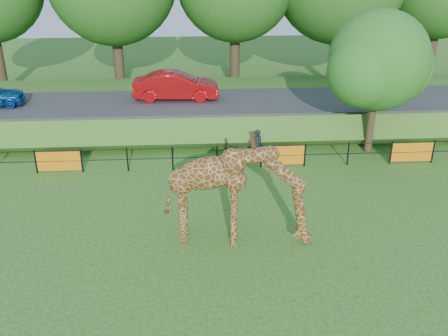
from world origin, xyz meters
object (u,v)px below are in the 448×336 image
Objects in this scene: car_red at (176,86)px; tree_east at (380,64)px; giraffe at (239,195)px; visitor at (257,145)px.

tree_east reaches higher than car_red.
visitor is (1.50, 6.90, -0.98)m from giraffe.
giraffe is 1.05× the size of car_red.
visitor is at bearing 85.36° from giraffe.
visitor is 0.23× the size of tree_east.
car_red is 7.00m from visitor.
giraffe is 3.18× the size of visitor.
car_red is at bearing -77.78° from visitor.
tree_east reaches higher than visitor.
giraffe is at bearing 56.26° from visitor.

